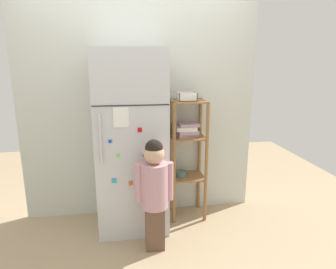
{
  "coord_description": "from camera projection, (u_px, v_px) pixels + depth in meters",
  "views": [
    {
      "loc": [
        -0.16,
        -2.86,
        1.71
      ],
      "look_at": [
        0.27,
        0.02,
        0.99
      ],
      "focal_mm": 31.43,
      "sensor_mm": 36.0,
      "label": 1
    }
  ],
  "objects": [
    {
      "name": "ground_plane",
      "position": [
        144.0,
        224.0,
        3.18
      ],
      "size": [
        6.0,
        6.0,
        0.0
      ],
      "primitive_type": "plane",
      "color": "tan"
    },
    {
      "name": "kitchen_wall_back",
      "position": [
        140.0,
        113.0,
        3.23
      ],
      "size": [
        2.56,
        0.03,
        2.33
      ],
      "primitive_type": "cube",
      "color": "silver",
      "rests_on": "ground"
    },
    {
      "name": "refrigerator",
      "position": [
        132.0,
        143.0,
        2.96
      ],
      "size": [
        0.69,
        0.61,
        1.83
      ],
      "color": "silver",
      "rests_on": "ground"
    },
    {
      "name": "child_standing",
      "position": [
        154.0,
        185.0,
        2.62
      ],
      "size": [
        0.34,
        0.25,
        1.06
      ],
      "color": "brown",
      "rests_on": "ground"
    },
    {
      "name": "pantry_shelf_unit",
      "position": [
        187.0,
        145.0,
        3.19
      ],
      "size": [
        0.38,
        0.34,
        1.32
      ],
      "color": "olive",
      "rests_on": "ground"
    },
    {
      "name": "fruit_bin",
      "position": [
        188.0,
        97.0,
        3.06
      ],
      "size": [
        0.19,
        0.15,
        0.09
      ],
      "color": "white",
      "rests_on": "pantry_shelf_unit"
    }
  ]
}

